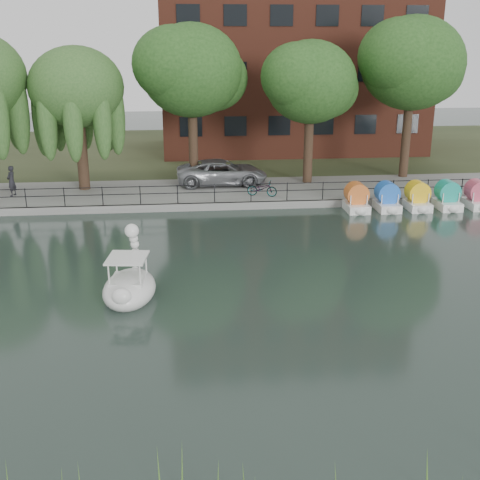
{
  "coord_description": "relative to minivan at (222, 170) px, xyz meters",
  "views": [
    {
      "loc": [
        -1.67,
        -18.49,
        8.94
      ],
      "look_at": [
        0.5,
        4.0,
        1.3
      ],
      "focal_mm": 45.0,
      "sensor_mm": 36.0,
      "label": 1
    }
  ],
  "objects": [
    {
      "name": "ground_plane",
      "position": [
        -0.69,
        -17.32,
        -1.27
      ],
      "size": [
        120.0,
        120.0,
        0.0
      ],
      "primitive_type": "plane",
      "color": "#32413A"
    },
    {
      "name": "promenade",
      "position": [
        -0.69,
        -1.32,
        -1.07
      ],
      "size": [
        40.0,
        6.0,
        0.4
      ],
      "primitive_type": "cube",
      "color": "gray",
      "rests_on": "ground_plane"
    },
    {
      "name": "kerb",
      "position": [
        -0.69,
        -4.27,
        -1.07
      ],
      "size": [
        40.0,
        0.25,
        0.4
      ],
      "primitive_type": "cube",
      "color": "gray",
      "rests_on": "ground_plane"
    },
    {
      "name": "land_strip",
      "position": [
        -0.69,
        12.68,
        -1.09
      ],
      "size": [
        60.0,
        22.0,
        0.36
      ],
      "primitive_type": "cube",
      "color": "#47512D",
      "rests_on": "ground_plane"
    },
    {
      "name": "railing",
      "position": [
        -0.69,
        -4.07,
        -0.13
      ],
      "size": [
        32.0,
        0.05,
        1.0
      ],
      "color": "black",
      "rests_on": "promenade"
    },
    {
      "name": "apartment_building",
      "position": [
        6.31,
        12.65,
        8.09
      ],
      "size": [
        20.0,
        10.07,
        18.0
      ],
      "color": "#4C1E16",
      "rests_on": "land_strip"
    },
    {
      "name": "willow_mid",
      "position": [
        -8.19,
        -0.32,
        4.98
      ],
      "size": [
        5.32,
        5.32,
        8.15
      ],
      "color": "#473323",
      "rests_on": "promenade"
    },
    {
      "name": "broadleaf_center",
      "position": [
        -1.69,
        0.68,
        5.79
      ],
      "size": [
        6.0,
        6.0,
        9.25
      ],
      "color": "#473323",
      "rests_on": "promenade"
    },
    {
      "name": "broadleaf_right",
      "position": [
        5.31,
        0.18,
        5.11
      ],
      "size": [
        5.4,
        5.4,
        8.32
      ],
      "color": "#473323",
      "rests_on": "promenade"
    },
    {
      "name": "broadleaf_far",
      "position": [
        11.81,
        1.18,
        6.13
      ],
      "size": [
        6.3,
        6.3,
        9.71
      ],
      "color": "#473323",
      "rests_on": "promenade"
    },
    {
      "name": "minivan",
      "position": [
        0.0,
        0.0,
        0.0
      ],
      "size": [
        2.95,
        6.3,
        1.74
      ],
      "primitive_type": "imported",
      "rotation": [
        0.0,
        0.0,
        1.58
      ],
      "color": "gray",
      "rests_on": "promenade"
    },
    {
      "name": "bicycle",
      "position": [
        2.06,
        -3.03,
        -0.37
      ],
      "size": [
        1.15,
        1.82,
        1.0
      ],
      "primitive_type": "imported",
      "rotation": [
        0.0,
        0.0,
        1.22
      ],
      "color": "gray",
      "rests_on": "promenade"
    },
    {
      "name": "pedestrian",
      "position": [
        -12.0,
        -1.62,
        0.12
      ],
      "size": [
        0.69,
        0.83,
        1.98
      ],
      "primitive_type": "imported",
      "rotation": [
        0.0,
        0.0,
        4.38
      ],
      "color": "black",
      "rests_on": "promenade"
    },
    {
      "name": "swan_boat",
      "position": [
        -4.4,
        -15.54,
        -0.73
      ],
      "size": [
        2.19,
        3.14,
        2.49
      ],
      "rotation": [
        0.0,
        0.0,
        -0.12
      ],
      "color": "white",
      "rests_on": "ground_plane"
    },
    {
      "name": "pedal_boat_row",
      "position": [
        12.02,
        -5.14,
        -0.66
      ],
      "size": [
        11.35,
        1.7,
        1.4
      ],
      "color": "white",
      "rests_on": "ground_plane"
    }
  ]
}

